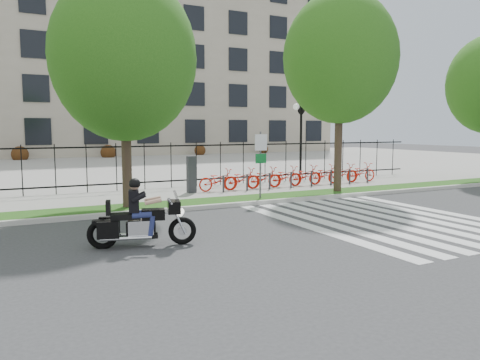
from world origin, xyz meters
name	(u,v)px	position (x,y,z in m)	size (l,w,h in m)	color
ground	(242,235)	(0.00, 0.00, 0.00)	(120.00, 120.00, 0.00)	#343537
curb	(186,209)	(0.00, 4.10, 0.07)	(60.00, 0.20, 0.15)	#B9B7AE
grass_verge	(178,205)	(0.00, 4.95, 0.07)	(60.00, 1.50, 0.15)	#214812
sidewalk	(157,196)	(0.00, 7.45, 0.07)	(60.00, 3.50, 0.15)	#9B9891
plaza	(86,166)	(0.00, 25.00, 0.05)	(80.00, 34.00, 0.10)	#9B9891
crosswalk_stripes	(382,219)	(4.83, 0.00, 0.01)	(5.70, 8.00, 0.01)	silver
iron_fence	(144,166)	(0.00, 9.20, 1.15)	(30.00, 0.06, 2.00)	black
office_building	(53,62)	(0.00, 44.92, 9.97)	(60.00, 21.90, 20.15)	#A09581
lamp_post_right	(301,121)	(10.00, 12.00, 3.21)	(1.06, 0.70, 4.25)	black
street_tree_1	(124,58)	(-1.76, 4.95, 5.05)	(4.73, 4.73, 7.63)	#382A1F
street_tree_2	(340,58)	(7.05, 4.95, 5.62)	(4.66, 4.66, 8.16)	#382A1F
bike_share_station	(294,176)	(6.36, 7.20, 0.62)	(9.95, 0.85, 1.50)	#2D2D33
sign_pole_regulatory	(261,156)	(3.14, 4.58, 1.74)	(0.50, 0.09, 2.50)	#59595B
motorcycle_rider	(142,219)	(-2.60, 0.06, 0.65)	(2.47, 1.09, 1.95)	black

